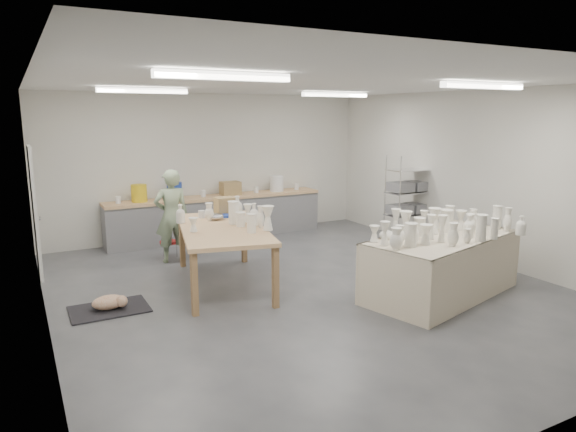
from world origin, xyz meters
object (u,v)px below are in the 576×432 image
work_table (226,225)px  potter (172,216)px  red_stool (169,243)px  drying_table (441,263)px

work_table → potter: potter is taller
potter → red_stool: (-0.00, 0.27, -0.55)m
work_table → potter: 1.58m
red_stool → potter: bearing=-90.0°
drying_table → work_table: work_table is taller
drying_table → work_table: size_ratio=1.01×
potter → red_stool: size_ratio=4.88×
work_table → potter: bearing=118.5°
work_table → red_stool: 1.94m
drying_table → red_stool: 4.79m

